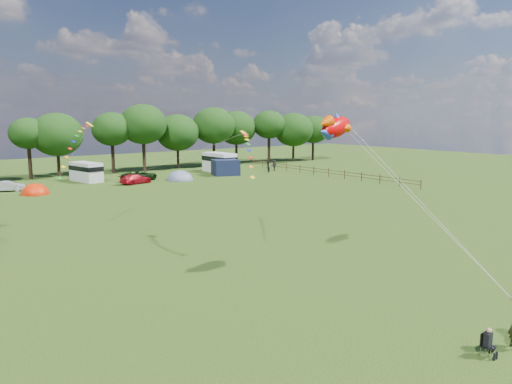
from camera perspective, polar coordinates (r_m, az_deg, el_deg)
ground_plane at (r=26.08m, az=10.94°, el=-10.91°), size 180.00×180.00×0.00m
tree_line at (r=75.07m, az=-19.04°, el=6.59°), size 102.98×10.98×10.27m
fence at (r=71.98m, az=7.45°, el=2.40°), size 0.12×33.12×1.20m
car_b at (r=63.64m, az=-26.51°, el=0.60°), size 3.62×2.32×1.20m
car_c at (r=65.01m, az=-13.57°, el=1.46°), size 4.36×2.61×1.22m
car_d at (r=67.79m, az=-13.16°, el=1.85°), size 5.68×3.95×1.42m
campervan_c at (r=69.08m, az=-18.84°, el=2.27°), size 3.09×5.42×2.50m
campervan_d at (r=76.08m, az=-4.21°, el=3.46°), size 2.69×6.03×2.92m
tent_orange at (r=60.17m, az=-23.89°, el=-0.22°), size 3.02×3.30×2.36m
tent_greyblue at (r=67.33m, az=-8.69°, el=1.35°), size 3.52×3.86×2.62m
awning_navy at (r=72.16m, az=-3.50°, el=2.82°), size 4.33×3.90×2.25m
camp_chair at (r=20.72m, az=24.93°, el=-15.02°), size 0.46×0.46×1.10m
fish_kite at (r=28.63m, az=8.90°, el=7.32°), size 3.29×1.69×1.72m
streamer_kite_b at (r=39.25m, az=-19.69°, el=5.64°), size 4.25×4.69×3.79m
streamer_kite_c at (r=33.62m, az=-1.00°, el=5.35°), size 3.16×4.88×2.79m
walker_a at (r=75.79m, az=1.35°, el=2.87°), size 0.88×0.70×1.58m
walker_b at (r=77.93m, az=2.06°, el=3.07°), size 1.09×0.53×1.67m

